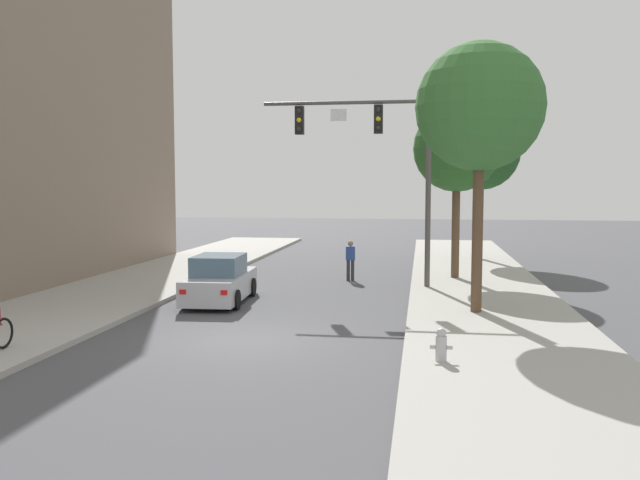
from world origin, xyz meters
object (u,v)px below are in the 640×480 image
(fire_hydrant, at_px, (441,345))
(car_lead_silver, at_px, (220,281))
(pedestrian_crossing_road, at_px, (350,259))
(street_tree_third, at_px, (481,151))
(street_tree_nearest, at_px, (480,108))
(street_tree_second, at_px, (457,149))
(traffic_signal_mast, at_px, (381,147))

(fire_hydrant, bearing_deg, car_lead_silver, 135.27)
(pedestrian_crossing_road, relative_size, street_tree_third, 0.22)
(street_tree_nearest, bearing_deg, street_tree_third, 85.04)
(car_lead_silver, height_order, street_tree_third, street_tree_third)
(pedestrian_crossing_road, xyz_separation_m, street_tree_second, (4.22, 0.55, 4.43))
(street_tree_nearest, relative_size, street_tree_third, 1.07)
(car_lead_silver, xyz_separation_m, street_tree_nearest, (8.27, -1.18, 5.44))
(pedestrian_crossing_road, distance_m, street_tree_third, 10.74)
(traffic_signal_mast, xyz_separation_m, car_lead_silver, (-5.10, -3.61, -4.60))
(car_lead_silver, relative_size, street_tree_third, 0.58)
(car_lead_silver, bearing_deg, traffic_signal_mast, 35.26)
(street_tree_second, bearing_deg, pedestrian_crossing_road, -172.63)
(street_tree_second, bearing_deg, street_tree_nearest, -87.86)
(street_tree_second, bearing_deg, fire_hydrant, -93.89)
(car_lead_silver, relative_size, pedestrian_crossing_road, 2.64)
(car_lead_silver, relative_size, street_tree_nearest, 0.55)
(fire_hydrant, bearing_deg, street_tree_third, 83.18)
(pedestrian_crossing_road, distance_m, street_tree_second, 6.15)
(fire_hydrant, xyz_separation_m, street_tree_nearest, (1.18, 5.84, 5.65))
(car_lead_silver, distance_m, street_tree_second, 11.13)
(traffic_signal_mast, height_order, pedestrian_crossing_road, traffic_signal_mast)
(street_tree_nearest, distance_m, street_tree_third, 14.69)
(pedestrian_crossing_road, bearing_deg, street_tree_second, 7.37)
(fire_hydrant, bearing_deg, pedestrian_crossing_road, 104.64)
(car_lead_silver, distance_m, fire_hydrant, 9.98)
(street_tree_nearest, distance_m, street_tree_second, 7.46)
(traffic_signal_mast, bearing_deg, street_tree_third, 65.74)
(pedestrian_crossing_road, xyz_separation_m, street_tree_nearest, (4.50, -6.86, 5.24))
(traffic_signal_mast, xyz_separation_m, street_tree_third, (4.43, 9.83, 0.26))
(car_lead_silver, distance_m, street_tree_third, 17.18)
(car_lead_silver, bearing_deg, street_tree_nearest, -8.13)
(pedestrian_crossing_road, xyz_separation_m, fire_hydrant, (3.32, -12.70, -0.41))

